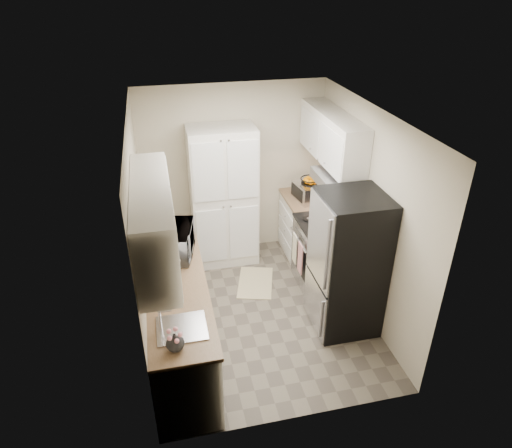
# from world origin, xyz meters

# --- Properties ---
(ground) EXTENTS (3.20, 3.20, 0.00)m
(ground) POSITION_xyz_m (0.00, 0.00, 0.00)
(ground) COLOR #665B4C
(ground) RESTS_ON ground
(room_shell) EXTENTS (2.64, 3.24, 2.52)m
(room_shell) POSITION_xyz_m (-0.02, -0.01, 1.63)
(room_shell) COLOR beige
(room_shell) RESTS_ON ground
(pantry_cabinet) EXTENTS (0.90, 0.55, 2.00)m
(pantry_cabinet) POSITION_xyz_m (-0.20, 1.32, 1.00)
(pantry_cabinet) COLOR silver
(pantry_cabinet) RESTS_ON ground
(base_cabinet_left) EXTENTS (0.60, 2.30, 0.88)m
(base_cabinet_left) POSITION_xyz_m (-0.99, -0.43, 0.44)
(base_cabinet_left) COLOR silver
(base_cabinet_left) RESTS_ON ground
(countertop_left) EXTENTS (0.63, 2.33, 0.04)m
(countertop_left) POSITION_xyz_m (-0.99, -0.43, 0.90)
(countertop_left) COLOR #846647
(countertop_left) RESTS_ON base_cabinet_left
(base_cabinet_right) EXTENTS (0.60, 0.80, 0.88)m
(base_cabinet_right) POSITION_xyz_m (0.99, 1.19, 0.44)
(base_cabinet_right) COLOR silver
(base_cabinet_right) RESTS_ON ground
(countertop_right) EXTENTS (0.63, 0.83, 0.04)m
(countertop_right) POSITION_xyz_m (0.99, 1.19, 0.90)
(countertop_right) COLOR #846647
(countertop_right) RESTS_ON base_cabinet_right
(electric_range) EXTENTS (0.71, 0.78, 1.13)m
(electric_range) POSITION_xyz_m (0.97, 0.39, 0.48)
(electric_range) COLOR #B7B7BC
(electric_range) RESTS_ON ground
(refrigerator) EXTENTS (0.70, 0.72, 1.70)m
(refrigerator) POSITION_xyz_m (0.94, -0.41, 0.85)
(refrigerator) COLOR #B7B7BC
(refrigerator) RESTS_ON ground
(microwave) EXTENTS (0.53, 0.68, 0.34)m
(microwave) POSITION_xyz_m (-0.96, 0.12, 1.09)
(microwave) COLOR silver
(microwave) RESTS_ON countertop_left
(wine_bottle) EXTENTS (0.07, 0.07, 0.27)m
(wine_bottle) POSITION_xyz_m (-1.05, 0.43, 1.06)
(wine_bottle) COLOR black
(wine_bottle) RESTS_ON countertop_left
(flower_vase) EXTENTS (0.18, 0.18, 0.16)m
(flower_vase) POSITION_xyz_m (-1.06, -1.39, 1.00)
(flower_vase) COLOR silver
(flower_vase) RESTS_ON countertop_left
(cutting_board) EXTENTS (0.08, 0.20, 0.26)m
(cutting_board) POSITION_xyz_m (-0.96, 0.62, 1.05)
(cutting_board) COLOR #41944B
(cutting_board) RESTS_ON countertop_left
(toaster_oven) EXTENTS (0.41, 0.48, 0.25)m
(toaster_oven) POSITION_xyz_m (0.98, 1.14, 1.05)
(toaster_oven) COLOR silver
(toaster_oven) RESTS_ON countertop_right
(fruit_basket) EXTENTS (0.29, 0.29, 0.12)m
(fruit_basket) POSITION_xyz_m (1.00, 1.14, 1.23)
(fruit_basket) COLOR orange
(fruit_basket) RESTS_ON toaster_oven
(kitchen_mat) EXTENTS (0.64, 0.82, 0.01)m
(kitchen_mat) POSITION_xyz_m (0.09, 0.59, 0.01)
(kitchen_mat) COLOR beige
(kitchen_mat) RESTS_ON ground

